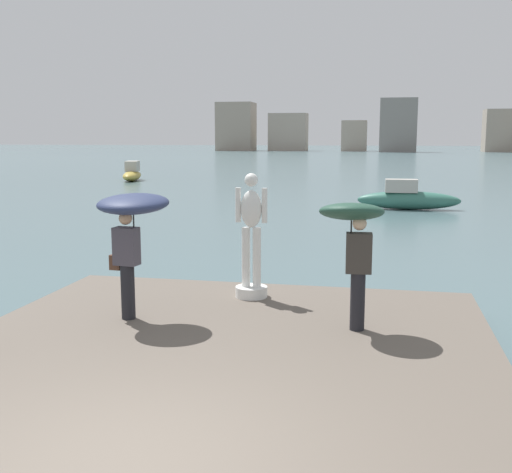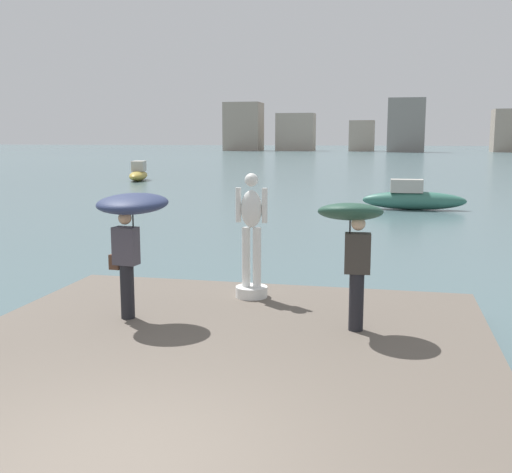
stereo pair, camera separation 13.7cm
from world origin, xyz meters
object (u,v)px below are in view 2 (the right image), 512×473
(statue_white_figure, at_px, (252,245))
(onlooker_left, at_px, (131,217))
(onlooker_right, at_px, (352,230))
(boat_near, at_px, (413,198))
(boat_far, at_px, (138,173))

(statue_white_figure, bearing_deg, onlooker_left, -132.22)
(onlooker_right, relative_size, boat_near, 0.43)
(boat_near, bearing_deg, onlooker_right, -94.37)
(boat_near, distance_m, boat_far, 24.99)
(boat_near, relative_size, boat_far, 1.05)
(statue_white_figure, relative_size, onlooker_left, 1.10)
(statue_white_figure, relative_size, boat_far, 0.51)
(onlooker_left, height_order, onlooker_right, onlooker_left)
(onlooker_right, bearing_deg, boat_far, 117.55)
(onlooker_left, height_order, boat_far, onlooker_left)
(onlooker_left, relative_size, boat_far, 0.46)
(onlooker_left, relative_size, onlooker_right, 1.02)
(onlooker_left, xyz_separation_m, boat_far, (-14.85, 35.21, -1.50))
(onlooker_right, height_order, boat_far, onlooker_right)
(onlooker_left, distance_m, onlooker_right, 3.44)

